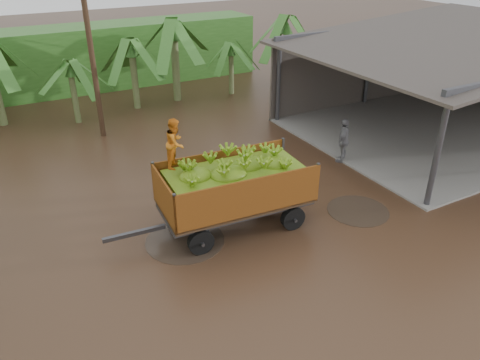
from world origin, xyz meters
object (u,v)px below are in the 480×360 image
man_grey (344,140)px  utility_pole (90,43)px  banana_trailer (234,186)px  man_blue (261,166)px

man_grey → utility_pole: utility_pole is taller
utility_pole → banana_trailer: bearing=-79.5°
man_grey → utility_pole: 11.31m
banana_trailer → utility_pole: utility_pole is taller
banana_trailer → man_grey: bearing=22.9°
man_blue → man_grey: bearing=160.6°
man_grey → banana_trailer: bearing=-17.0°
banana_trailer → man_grey: 6.44m
banana_trailer → utility_pole: 10.09m
man_blue → man_grey: (4.04, 0.29, 0.06)m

